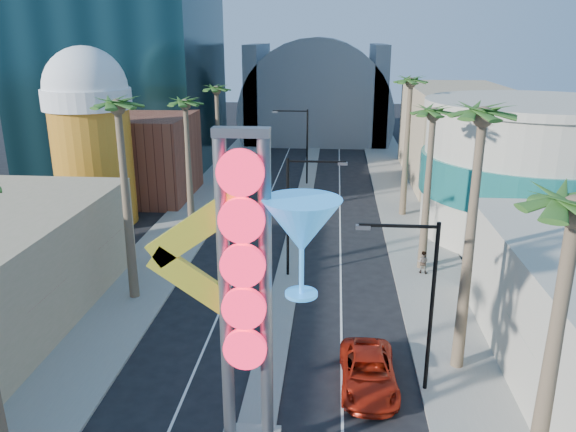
{
  "coord_description": "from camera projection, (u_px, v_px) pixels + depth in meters",
  "views": [
    {
      "loc": [
        2.9,
        -14.04,
        15.25
      ],
      "look_at": [
        0.15,
        18.38,
        4.74
      ],
      "focal_mm": 35.0,
      "sensor_mm": 36.0,
      "label": 1
    }
  ],
  "objects": [
    {
      "name": "turquoise_building",
      "position": [
        529.0,
        170.0,
        43.62
      ],
      "size": [
        16.6,
        16.6,
        10.6
      ],
      "color": "#BCB59F",
      "rests_on": "ground"
    },
    {
      "name": "palm_5",
      "position": [
        481.0,
        135.0,
        23.53
      ],
      "size": [
        2.4,
        2.4,
        13.2
      ],
      "color": "brown",
      "rests_on": "ground"
    },
    {
      "name": "streetlight_1",
      "position": [
        302.0,
        139.0,
        58.5
      ],
      "size": [
        3.79,
        0.25,
        8.0
      ],
      "color": "black",
      "rests_on": "ground"
    },
    {
      "name": "pedestrian_b",
      "position": [
        423.0,
        262.0,
        37.17
      ],
      "size": [
        0.89,
        0.79,
        1.53
      ],
      "primitive_type": "imported",
      "rotation": [
        0.0,
        0.0,
        2.82
      ],
      "color": "gray",
      "rests_on": "sidewalk_east"
    },
    {
      "name": "palm_6",
      "position": [
        433.0,
        124.0,
        35.32
      ],
      "size": [
        2.4,
        2.4,
        11.7
      ],
      "color": "brown",
      "rests_on": "ground"
    },
    {
      "name": "palm_7",
      "position": [
        410.0,
        91.0,
        46.42
      ],
      "size": [
        2.4,
        2.4,
        12.7
      ],
      "color": "brown",
      "rests_on": "ground"
    },
    {
      "name": "palm_4",
      "position": [
        572.0,
        235.0,
        14.32
      ],
      "size": [
        2.4,
        2.4,
        12.2
      ],
      "color": "brown",
      "rests_on": "ground"
    },
    {
      "name": "brick_filler_west",
      "position": [
        139.0,
        157.0,
        54.32
      ],
      "size": [
        10.0,
        10.0,
        8.0
      ],
      "primitive_type": "cube",
      "color": "brown",
      "rests_on": "ground"
    },
    {
      "name": "filler_east",
      "position": [
        456.0,
        134.0,
        60.93
      ],
      "size": [
        10.0,
        20.0,
        10.0
      ],
      "primitive_type": "cube",
      "color": "tan",
      "rests_on": "ground"
    },
    {
      "name": "streetlight_2",
      "position": [
        422.0,
        293.0,
        23.8
      ],
      "size": [
        3.45,
        0.25,
        8.0
      ],
      "color": "black",
      "rests_on": "ground"
    },
    {
      "name": "palm_2",
      "position": [
        186.0,
        111.0,
        44.49
      ],
      "size": [
        2.4,
        2.4,
        11.2
      ],
      "color": "brown",
      "rests_on": "ground"
    },
    {
      "name": "palm_1",
      "position": [
        119.0,
        120.0,
        30.8
      ],
      "size": [
        2.4,
        2.4,
        12.7
      ],
      "color": "brown",
      "rests_on": "ground"
    },
    {
      "name": "streetlight_0",
      "position": [
        296.0,
        206.0,
        35.66
      ],
      "size": [
        3.79,
        0.25,
        8.0
      ],
      "color": "black",
      "rests_on": "ground"
    },
    {
      "name": "sidewalk_east",
      "position": [
        407.0,
        211.0,
        50.64
      ],
      "size": [
        5.0,
        100.0,
        0.15
      ],
      "primitive_type": "cube",
      "color": "gray",
      "rests_on": "ground"
    },
    {
      "name": "sidewalk_west",
      "position": [
        200.0,
        206.0,
        52.16
      ],
      "size": [
        5.0,
        100.0,
        0.15
      ],
      "primitive_type": "cube",
      "color": "gray",
      "rests_on": "ground"
    },
    {
      "name": "median",
      "position": [
        304.0,
        200.0,
        54.24
      ],
      "size": [
        1.6,
        84.0,
        0.15
      ],
      "primitive_type": "cube",
      "color": "gray",
      "rests_on": "ground"
    },
    {
      "name": "neon_sign",
      "position": [
        269.0,
        285.0,
        18.73
      ],
      "size": [
        6.53,
        2.6,
        12.55
      ],
      "color": "gray",
      "rests_on": "ground"
    },
    {
      "name": "beer_mug",
      "position": [
        90.0,
        131.0,
        45.63
      ],
      "size": [
        7.0,
        7.0,
        14.5
      ],
      "color": "orange",
      "rests_on": "ground"
    },
    {
      "name": "red_pickup",
      "position": [
        368.0,
        372.0,
        25.31
      ],
      "size": [
        2.55,
        5.4,
        1.49
      ],
      "primitive_type": "imported",
      "rotation": [
        0.0,
        0.0,
        0.01
      ],
      "color": "#B5200D",
      "rests_on": "ground"
    },
    {
      "name": "canopy",
      "position": [
        317.0,
        111.0,
        85.18
      ],
      "size": [
        22.0,
        16.0,
        22.0
      ],
      "color": "slate",
      "rests_on": "ground"
    },
    {
      "name": "palm_3",
      "position": [
        217.0,
        96.0,
        55.87
      ],
      "size": [
        2.4,
        2.4,
        11.2
      ],
      "color": "brown",
      "rests_on": "ground"
    }
  ]
}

